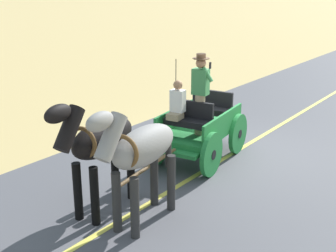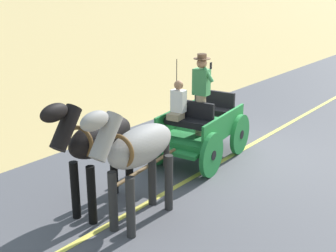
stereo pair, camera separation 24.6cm
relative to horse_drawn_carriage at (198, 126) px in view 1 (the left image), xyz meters
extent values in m
plane|color=tan|center=(-0.49, -0.89, -0.82)|extent=(200.00, 200.00, 0.00)
cube|color=#4C4C51|center=(-0.49, -0.89, -0.81)|extent=(6.69, 160.00, 0.01)
cube|color=#DBCC4C|center=(-0.49, -0.89, -0.81)|extent=(0.12, 160.00, 0.00)
cube|color=#1E7233|center=(0.01, -0.08, -0.16)|extent=(1.48, 2.34, 0.12)
cube|color=#1E7233|center=(-0.55, -0.16, 0.12)|extent=(0.34, 2.08, 0.44)
cube|color=#1E7233|center=(0.58, -0.01, 0.12)|extent=(0.34, 2.08, 0.44)
cube|color=#1E7233|center=(-0.15, 1.13, -0.26)|extent=(1.10, 0.38, 0.08)
cube|color=#1E7233|center=(0.18, -1.27, -0.34)|extent=(0.74, 0.29, 0.06)
cube|color=black|center=(-0.07, 0.52, 0.22)|extent=(1.06, 0.49, 0.14)
cube|color=black|center=(-0.04, 0.34, 0.44)|extent=(1.02, 0.22, 0.44)
cube|color=black|center=(0.08, -0.57, 0.22)|extent=(1.06, 0.49, 0.14)
cube|color=black|center=(0.10, -0.75, 0.44)|extent=(1.02, 0.22, 0.44)
cylinder|color=#1E7233|center=(-0.73, 0.59, -0.34)|extent=(0.23, 0.96, 0.96)
cylinder|color=black|center=(-0.73, 0.59, -0.34)|extent=(0.15, 0.23, 0.21)
cylinder|color=#1E7233|center=(0.56, 0.77, -0.34)|extent=(0.23, 0.96, 0.96)
cylinder|color=black|center=(0.56, 0.77, -0.34)|extent=(0.15, 0.23, 0.21)
cylinder|color=#1E7233|center=(-0.53, -0.93, -0.34)|extent=(0.23, 0.96, 0.96)
cylinder|color=black|center=(-0.53, -0.93, -0.34)|extent=(0.15, 0.23, 0.21)
cylinder|color=#1E7233|center=(0.76, -0.76, -0.34)|extent=(0.23, 0.96, 0.96)
cylinder|color=black|center=(0.76, -0.76, -0.34)|extent=(0.15, 0.23, 0.21)
cylinder|color=brown|center=(-0.28, 2.10, -0.21)|extent=(0.34, 1.99, 0.07)
cylinder|color=black|center=(0.23, 0.56, 0.92)|extent=(0.02, 0.02, 1.30)
cylinder|color=#998466|center=(-0.18, 0.22, 0.35)|extent=(0.22, 0.22, 0.90)
cube|color=#387F47|center=(-0.18, 0.22, 1.08)|extent=(0.37, 0.26, 0.56)
sphere|color=#9E7051|center=(-0.18, 0.22, 1.48)|extent=(0.22, 0.22, 0.22)
cylinder|color=#473323|center=(-0.18, 0.22, 1.58)|extent=(0.36, 0.36, 0.01)
cylinder|color=#473323|center=(-0.18, 0.22, 1.63)|extent=(0.20, 0.20, 0.10)
cylinder|color=#387F47|center=(-0.36, 0.24, 1.26)|extent=(0.27, 0.11, 0.32)
cube|color=black|center=(-0.42, 0.25, 1.46)|extent=(0.03, 0.07, 0.14)
cube|color=#998466|center=(0.16, 0.67, 0.36)|extent=(0.32, 0.35, 0.14)
cube|color=silver|center=(0.18, 0.55, 0.67)|extent=(0.32, 0.24, 0.48)
sphere|color=#9E7051|center=(0.18, 0.55, 1.02)|extent=(0.20, 0.20, 0.20)
ellipsoid|color=gray|center=(-0.81, 2.83, 0.55)|extent=(0.70, 1.60, 0.64)
cylinder|color=#272726|center=(-1.04, 3.36, -0.29)|extent=(0.15, 0.15, 1.05)
cylinder|color=#272726|center=(-0.67, 3.39, -0.29)|extent=(0.15, 0.15, 1.05)
cylinder|color=#272726|center=(-0.94, 2.27, -0.29)|extent=(0.15, 0.15, 1.05)
cylinder|color=#272726|center=(-0.58, 2.31, -0.29)|extent=(0.15, 0.15, 1.05)
cylinder|color=gray|center=(-0.88, 3.67, 0.95)|extent=(0.32, 0.67, 0.73)
ellipsoid|color=gray|center=(-0.90, 3.89, 1.26)|extent=(0.27, 0.56, 0.28)
cube|color=#272726|center=(-0.88, 3.65, 0.99)|extent=(0.10, 0.51, 0.56)
cylinder|color=#272726|center=(-0.74, 2.10, 0.25)|extent=(0.11, 0.11, 0.70)
torus|color=brown|center=(-0.85, 3.38, 0.63)|extent=(0.55, 0.12, 0.55)
ellipsoid|color=black|center=(0.03, 2.95, 0.55)|extent=(0.78, 1.63, 0.64)
cylinder|color=black|center=(-0.23, 3.46, -0.29)|extent=(0.15, 0.15, 1.05)
cylinder|color=black|center=(0.13, 3.51, -0.29)|extent=(0.15, 0.15, 1.05)
cylinder|color=black|center=(-0.07, 2.38, -0.29)|extent=(0.15, 0.15, 1.05)
cylinder|color=black|center=(0.29, 2.43, -0.29)|extent=(0.15, 0.15, 1.05)
cylinder|color=black|center=(-0.10, 3.78, 0.95)|extent=(0.35, 0.68, 0.73)
ellipsoid|color=black|center=(-0.13, 4.00, 1.26)|extent=(0.30, 0.57, 0.28)
cube|color=black|center=(-0.09, 3.76, 0.99)|extent=(0.13, 0.51, 0.56)
cylinder|color=black|center=(0.14, 2.21, 0.25)|extent=(0.11, 0.11, 0.70)
torus|color=brown|center=(-0.05, 3.49, 0.63)|extent=(0.55, 0.15, 0.55)
camera|label=1|loc=(-5.21, 7.99, 3.11)|focal=47.16mm
camera|label=2|loc=(-5.41, 7.83, 3.11)|focal=47.16mm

